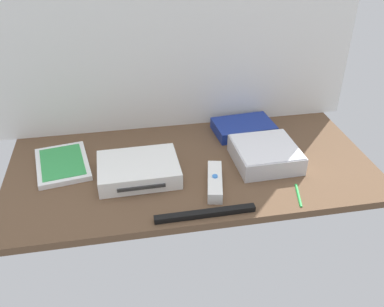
# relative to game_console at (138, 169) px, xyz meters

# --- Properties ---
(ground_plane) EXTENTS (1.00, 0.48, 0.02)m
(ground_plane) POSITION_rel_game_console_xyz_m (0.15, 0.02, -0.03)
(ground_plane) COLOR brown
(ground_plane) RESTS_ON ground
(back_wall) EXTENTS (1.10, 0.01, 0.64)m
(back_wall) POSITION_rel_game_console_xyz_m (0.15, 0.27, 0.30)
(back_wall) COLOR white
(back_wall) RESTS_ON ground
(game_console) EXTENTS (0.21, 0.17, 0.04)m
(game_console) POSITION_rel_game_console_xyz_m (0.00, 0.00, 0.00)
(game_console) COLOR white
(game_console) RESTS_ON ground_plane
(mini_computer) EXTENTS (0.17, 0.17, 0.05)m
(mini_computer) POSITION_rel_game_console_xyz_m (0.35, 0.01, 0.00)
(mini_computer) COLOR silver
(mini_computer) RESTS_ON ground_plane
(game_case) EXTENTS (0.17, 0.21, 0.02)m
(game_case) POSITION_rel_game_console_xyz_m (-0.20, 0.09, -0.01)
(game_case) COLOR white
(game_case) RESTS_ON ground_plane
(network_router) EXTENTS (0.19, 0.13, 0.03)m
(network_router) POSITION_rel_game_console_xyz_m (0.34, 0.18, -0.00)
(network_router) COLOR navy
(network_router) RESTS_ON ground_plane
(remote_wand) EXTENTS (0.07, 0.15, 0.03)m
(remote_wand) POSITION_rel_game_console_xyz_m (0.19, -0.08, -0.01)
(remote_wand) COLOR white
(remote_wand) RESTS_ON ground_plane
(sensor_bar) EXTENTS (0.24, 0.02, 0.01)m
(sensor_bar) POSITION_rel_game_console_xyz_m (0.14, -0.19, -0.01)
(sensor_bar) COLOR black
(sensor_bar) RESTS_ON ground_plane
(stylus_pen) EXTENTS (0.03, 0.09, 0.01)m
(stylus_pen) POSITION_rel_game_console_xyz_m (0.38, -0.16, -0.02)
(stylus_pen) COLOR green
(stylus_pen) RESTS_ON ground_plane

